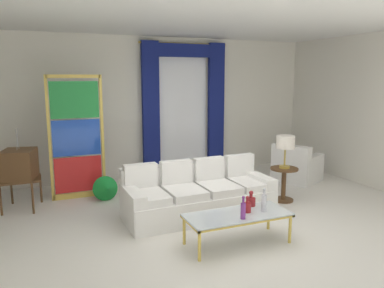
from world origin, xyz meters
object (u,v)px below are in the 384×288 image
Objects in this scene: bottle_blue_decanter at (264,202)px; bottle_crystal_tall at (251,201)px; bottle_ruby_flask at (247,207)px; round_side_table at (284,181)px; coffee_table at (238,216)px; vintage_tv at (19,166)px; stained_glass_divider at (77,140)px; couch_white_long at (197,195)px; armchair_white at (296,168)px; peacock_figurine at (106,189)px; table_lamp_brass at (285,143)px; bottle_amber_squat at (243,210)px.

bottle_blue_decanter reaches higher than bottle_crystal_tall.
round_side_table is (1.46, 1.21, -0.13)m from bottle_ruby_flask.
bottle_blue_decanter reaches higher than coffee_table.
bottle_blue_decanter is at bearing -40.86° from vintage_tv.
stained_glass_divider is (-1.70, 2.78, 0.68)m from coffee_table.
couch_white_long is 7.32× the size of bottle_blue_decanter.
armchair_white is at bearing 43.23° from round_side_table.
bottle_crystal_tall is 0.20× the size of armchair_white.
peacock_figurine is (-1.28, 2.38, -0.15)m from coffee_table.
peacock_figurine is (-3.89, 0.22, -0.07)m from armchair_white.
stained_glass_divider is (-2.02, 2.57, 0.58)m from bottle_crystal_tall.
armchair_white is at bearing 40.43° from bottle_crystal_tall.
peacock_figurine is at bearing -44.04° from stained_glass_divider.
couch_white_long is 10.71× the size of bottle_ruby_flask.
armchair_white reaches higher than round_side_table.
couch_white_long is 3.93× the size of peacock_figurine.
coffee_table is 2.70m from peacock_figurine.
bottle_ruby_flask is 1.97m from table_lamp_brass.
bottle_ruby_flask is 0.10× the size of stained_glass_divider.
stained_glass_divider reaches higher than bottle_ruby_flask.
bottle_amber_squat is 0.13× the size of stained_glass_divider.
stained_glass_divider is at bearing 154.67° from table_lamp_brass.
bottle_blue_decanter is 3.54m from stained_glass_divider.
peacock_figurine is 3.22m from table_lamp_brass.
table_lamp_brass reaches higher than bottle_ruby_flask.
bottle_amber_squat is at bearing -60.46° from stained_glass_divider.
stained_glass_divider is at bearing 126.00° from bottle_blue_decanter.
bottle_blue_decanter is 1.09× the size of bottle_amber_squat.
bottle_ruby_flask is 2.78m from peacock_figurine.
couch_white_long is 10.97× the size of bottle_crystal_tall.
stained_glass_divider is (-4.31, 0.62, 0.77)m from armchair_white.
bottle_ruby_flask is 1.90m from round_side_table.
table_lamp_brass is (1.25, 1.27, 0.49)m from bottle_blue_decanter.
coffee_table is 6.26× the size of bottle_ruby_flask.
couch_white_long is at bearing -179.75° from round_side_table.
bottle_ruby_flask is 0.16× the size of vintage_tv.
armchair_white is at bearing 43.23° from table_lamp_brass.
bottle_blue_decanter reaches higher than peacock_figurine.
table_lamp_brass is (1.29, 1.01, 0.55)m from bottle_crystal_tall.
table_lamp_brass is at bearing -25.33° from stained_glass_divider.
peacock_figurine is at bearing 158.07° from table_lamp_brass.
bottle_blue_decanter is at bearing -71.88° from couch_white_long.
table_lamp_brass reaches higher than bottle_blue_decanter.
couch_white_long is 1.81m from table_lamp_brass.
bottle_amber_squat is at bearing -132.26° from bottle_crystal_tall.
coffee_table is 1.02× the size of vintage_tv.
bottle_amber_squat is (-0.02, -0.18, 0.15)m from coffee_table.
bottle_crystal_tall is at bearing 32.44° from coffee_table.
bottle_blue_decanter is 3.16m from armchair_white.
round_side_table is 0.67m from table_lamp_brass.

